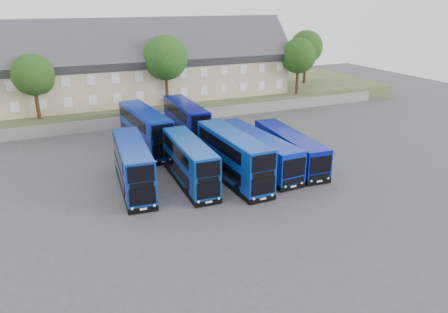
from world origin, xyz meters
TOP-DOWN VIEW (x-y plane):
  - ground at (0.00, 0.00)m, footprint 120.00×120.00m
  - retaining_wall at (0.00, 24.00)m, footprint 70.00×0.40m
  - earth_bank at (0.00, 34.00)m, footprint 80.00×20.00m
  - terrace_row at (-3.00, 30.00)m, footprint 48.00×10.40m
  - dd_front_left at (-7.30, 4.93)m, footprint 3.28×10.40m
  - dd_front_mid at (-2.55, 3.90)m, footprint 2.66×9.98m
  - dd_front_right at (1.33, 3.15)m, footprint 2.76×10.87m
  - dd_rear_left at (-3.78, 14.63)m, footprint 3.34×11.11m
  - dd_rear_right at (1.57, 16.69)m, footprint 2.55×10.49m
  - coach_east_a at (4.62, 5.01)m, footprint 3.41×12.50m
  - coach_east_b at (8.10, 4.60)m, footprint 3.13×11.62m
  - tree_west at (-13.85, 25.10)m, footprint 4.80×4.80m
  - tree_mid at (2.15, 25.60)m, footprint 5.76×5.76m
  - tree_east at (22.15, 25.10)m, footprint 5.12×5.12m
  - tree_far at (28.15, 32.10)m, footprint 5.44×5.44m

SIDE VIEW (x-z plane):
  - ground at x=0.00m, z-range 0.00..0.00m
  - retaining_wall at x=0.00m, z-range 0.00..1.50m
  - earth_bank at x=0.00m, z-range 0.00..2.00m
  - coach_east_b at x=8.10m, z-range -0.03..3.11m
  - coach_east_a at x=4.62m, z-range -0.03..3.35m
  - dd_front_mid at x=-2.55m, z-range -0.04..3.89m
  - dd_front_left at x=-7.30m, z-range -0.04..4.03m
  - dd_rear_right at x=1.57m, z-range -0.04..4.11m
  - dd_front_right at x=1.33m, z-range -0.04..4.26m
  - dd_rear_left at x=-3.78m, z-range -0.04..4.32m
  - terrace_row at x=-3.00m, z-range 1.00..12.20m
  - tree_west at x=-13.85m, z-range 3.23..10.88m
  - tree_east at x=22.15m, z-range 3.31..11.47m
  - tree_far at x=28.15m, z-range 3.39..12.06m
  - tree_mid at x=2.15m, z-range 3.48..12.66m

